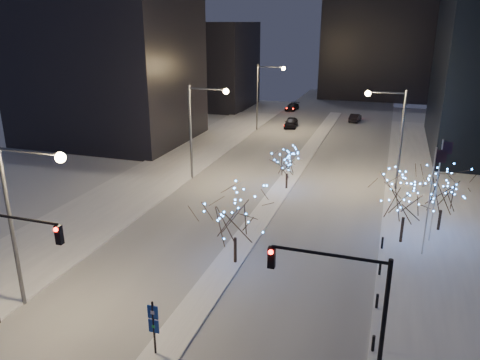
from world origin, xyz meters
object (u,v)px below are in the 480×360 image
at_px(street_lamp_w_mid, 200,120).
at_px(street_lamp_w_far, 264,88).
at_px(street_lamp_w_near, 23,206).
at_px(car_near, 291,123).
at_px(car_mid, 355,118).
at_px(wayfinding_sign, 154,323).
at_px(traffic_signal_west, 8,252).
at_px(traffic_signal_east, 348,300).
at_px(car_far, 292,107).
at_px(street_lamp_east, 392,127).
at_px(holiday_tree_median_near, 235,214).
at_px(holiday_tree_plaza_far, 444,190).
at_px(holiday_tree_median_far, 287,162).
at_px(holiday_tree_plaza_near, 406,197).

distance_m(street_lamp_w_mid, street_lamp_w_far, 25.00).
height_order(street_lamp_w_near, car_near, street_lamp_w_near).
distance_m(car_mid, wayfinding_sign, 63.13).
distance_m(street_lamp_w_mid, traffic_signal_west, 27.06).
height_order(traffic_signal_east, car_mid, traffic_signal_east).
bearing_deg(car_far, street_lamp_east, -60.37).
bearing_deg(wayfinding_sign, holiday_tree_median_near, 86.41).
height_order(car_mid, holiday_tree_plaza_far, holiday_tree_plaza_far).
distance_m(car_near, car_mid, 12.19).
xyz_separation_m(street_lamp_w_near, street_lamp_east, (19.02, 28.00, -0.05)).
relative_size(traffic_signal_east, wayfinding_sign, 2.21).
height_order(car_mid, wayfinding_sign, wayfinding_sign).
xyz_separation_m(car_near, car_mid, (9.35, 7.83, -0.12)).
bearing_deg(street_lamp_w_far, holiday_tree_median_near, -77.15).
bearing_deg(wayfinding_sign, car_far, 97.40).
distance_m(traffic_signal_east, wayfinding_sign, 9.68).
relative_size(traffic_signal_east, holiday_tree_median_far, 1.67).
distance_m(traffic_signal_west, traffic_signal_east, 17.41).
height_order(car_far, holiday_tree_median_near, holiday_tree_median_near).
xyz_separation_m(traffic_signal_west, holiday_tree_plaza_far, (22.85, 20.87, -1.21)).
bearing_deg(car_near, holiday_tree_plaza_near, -70.73).
bearing_deg(street_lamp_w_far, holiday_tree_plaza_far, -53.13).
height_order(car_near, car_far, car_near).
height_order(holiday_tree_median_near, holiday_tree_median_far, holiday_tree_median_near).
distance_m(holiday_tree_plaza_far, wayfinding_sign, 25.28).
bearing_deg(holiday_tree_plaza_near, traffic_signal_west, -138.56).
bearing_deg(car_far, car_near, -73.38).
xyz_separation_m(traffic_signal_east, car_mid, (-4.91, 62.34, -4.09)).
bearing_deg(traffic_signal_west, holiday_tree_median_far, 71.52).
xyz_separation_m(street_lamp_w_mid, street_lamp_w_far, (0.00, 25.00, 0.00)).
distance_m(street_lamp_w_mid, car_far, 43.85).
height_order(car_near, holiday_tree_median_far, holiday_tree_median_far).
xyz_separation_m(street_lamp_w_mid, traffic_signal_west, (0.50, -27.00, -1.74)).
bearing_deg(traffic_signal_east, street_lamp_w_mid, 124.51).
distance_m(street_lamp_w_mid, holiday_tree_median_near, 19.08).
xyz_separation_m(street_lamp_w_mid, holiday_tree_plaza_near, (20.46, -9.38, -2.71)).
height_order(street_lamp_w_near, traffic_signal_west, street_lamp_w_near).
height_order(car_near, holiday_tree_median_near, holiday_tree_median_near).
xyz_separation_m(traffic_signal_west, wayfinding_sign, (8.14, 0.37, -2.82)).
xyz_separation_m(street_lamp_w_near, car_mid, (12.96, 61.34, -5.83)).
bearing_deg(street_lamp_w_mid, car_mid, 70.36).
distance_m(street_lamp_w_far, street_lamp_east, 29.08).
bearing_deg(car_mid, street_lamp_east, 107.22).
height_order(street_lamp_w_near, street_lamp_w_mid, same).
bearing_deg(traffic_signal_east, street_lamp_w_near, 176.79).
relative_size(traffic_signal_west, traffic_signal_east, 1.00).
distance_m(street_lamp_w_mid, holiday_tree_plaza_near, 22.67).
relative_size(street_lamp_w_mid, car_mid, 2.45).
distance_m(traffic_signal_east, holiday_tree_plaza_near, 16.85).
xyz_separation_m(car_mid, holiday_tree_median_far, (-3.53, -36.59, 2.21)).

